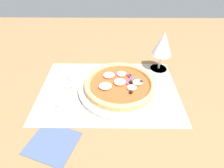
{
  "coord_description": "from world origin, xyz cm",
  "views": [
    {
      "loc": [
        1.49,
        -46.67,
        40.23
      ],
      "look_at": [
        1.08,
        0.0,
        2.61
      ],
      "focal_mm": 29.49,
      "sensor_mm": 36.0,
      "label": 1
    }
  ],
  "objects_px": {
    "pizza": "(120,83)",
    "plate": "(120,87)",
    "wine_glass": "(163,45)",
    "napkin": "(52,143)",
    "knife": "(58,85)",
    "fork": "(69,89)"
  },
  "relations": [
    {
      "from": "pizza",
      "to": "plate",
      "type": "bearing_deg",
      "value": -133.27
    },
    {
      "from": "wine_glass",
      "to": "napkin",
      "type": "bearing_deg",
      "value": -134.36
    },
    {
      "from": "napkin",
      "to": "plate",
      "type": "bearing_deg",
      "value": 50.5
    },
    {
      "from": "plate",
      "to": "knife",
      "type": "height_order",
      "value": "plate"
    },
    {
      "from": "wine_glass",
      "to": "napkin",
      "type": "distance_m",
      "value": 0.48
    },
    {
      "from": "fork",
      "to": "knife",
      "type": "bearing_deg",
      "value": 48.93
    },
    {
      "from": "knife",
      "to": "napkin",
      "type": "bearing_deg",
      "value": 176.93
    },
    {
      "from": "fork",
      "to": "knife",
      "type": "xyz_separation_m",
      "value": [
        -0.04,
        0.02,
        0.0
      ]
    },
    {
      "from": "fork",
      "to": "napkin",
      "type": "height_order",
      "value": "fork"
    },
    {
      "from": "pizza",
      "to": "wine_glass",
      "type": "relative_size",
      "value": 1.57
    },
    {
      "from": "pizza",
      "to": "fork",
      "type": "distance_m",
      "value": 0.17
    },
    {
      "from": "wine_glass",
      "to": "napkin",
      "type": "xyz_separation_m",
      "value": [
        -0.33,
        -0.33,
        -0.1
      ]
    },
    {
      "from": "knife",
      "to": "wine_glass",
      "type": "relative_size",
      "value": 1.33
    },
    {
      "from": "pizza",
      "to": "knife",
      "type": "distance_m",
      "value": 0.21
    },
    {
      "from": "knife",
      "to": "napkin",
      "type": "height_order",
      "value": "knife"
    },
    {
      "from": "knife",
      "to": "pizza",
      "type": "bearing_deg",
      "value": -106.27
    },
    {
      "from": "pizza",
      "to": "napkin",
      "type": "bearing_deg",
      "value": -129.5
    },
    {
      "from": "pizza",
      "to": "napkin",
      "type": "distance_m",
      "value": 0.27
    },
    {
      "from": "fork",
      "to": "plate",
      "type": "bearing_deg",
      "value": -99.26
    },
    {
      "from": "plate",
      "to": "pizza",
      "type": "distance_m",
      "value": 0.02
    },
    {
      "from": "plate",
      "to": "knife",
      "type": "xyz_separation_m",
      "value": [
        -0.21,
        0.01,
        -0.0
      ]
    },
    {
      "from": "knife",
      "to": "plate",
      "type": "bearing_deg",
      "value": -106.35
    }
  ]
}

